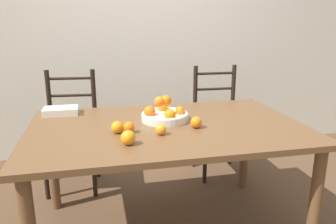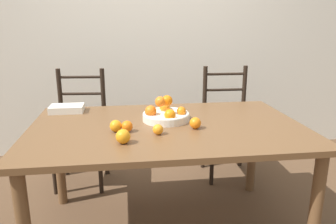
{
  "view_description": "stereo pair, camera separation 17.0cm",
  "coord_description": "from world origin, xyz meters",
  "px_view_note": "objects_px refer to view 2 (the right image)",
  "views": [
    {
      "loc": [
        -0.43,
        -1.93,
        1.39
      ],
      "look_at": [
        0.01,
        0.01,
        0.85
      ],
      "focal_mm": 35.0,
      "sensor_mm": 36.0,
      "label": 1
    },
    {
      "loc": [
        -0.26,
        -1.96,
        1.39
      ],
      "look_at": [
        0.01,
        0.01,
        0.85
      ],
      "focal_mm": 35.0,
      "sensor_mm": 36.0,
      "label": 2
    }
  ],
  "objects_px": {
    "orange_loose_3": "(116,126)",
    "chair_right": "(227,124)",
    "orange_loose_1": "(158,129)",
    "orange_loose_2": "(123,136)",
    "chair_left": "(81,130)",
    "orange_loose_4": "(195,123)",
    "fruit_bowl": "(166,114)",
    "book_stack": "(67,109)",
    "orange_loose_0": "(127,126)"
  },
  "relations": [
    {
      "from": "orange_loose_2",
      "to": "chair_left",
      "type": "relative_size",
      "value": 0.08
    },
    {
      "from": "fruit_bowl",
      "to": "orange_loose_3",
      "type": "relative_size",
      "value": 4.34
    },
    {
      "from": "chair_left",
      "to": "chair_right",
      "type": "relative_size",
      "value": 1.0
    },
    {
      "from": "orange_loose_0",
      "to": "orange_loose_2",
      "type": "height_order",
      "value": "orange_loose_2"
    },
    {
      "from": "orange_loose_2",
      "to": "chair_right",
      "type": "distance_m",
      "value": 1.5
    },
    {
      "from": "orange_loose_3",
      "to": "book_stack",
      "type": "relative_size",
      "value": 0.3
    },
    {
      "from": "orange_loose_1",
      "to": "book_stack",
      "type": "relative_size",
      "value": 0.26
    },
    {
      "from": "fruit_bowl",
      "to": "orange_loose_2",
      "type": "xyz_separation_m",
      "value": [
        -0.28,
        -0.39,
        -0.0
      ]
    },
    {
      "from": "orange_loose_3",
      "to": "chair_right",
      "type": "distance_m",
      "value": 1.38
    },
    {
      "from": "orange_loose_1",
      "to": "orange_loose_2",
      "type": "relative_size",
      "value": 0.78
    },
    {
      "from": "fruit_bowl",
      "to": "chair_right",
      "type": "xyz_separation_m",
      "value": [
        0.67,
        0.72,
        -0.33
      ]
    },
    {
      "from": "orange_loose_0",
      "to": "orange_loose_3",
      "type": "height_order",
      "value": "orange_loose_3"
    },
    {
      "from": "orange_loose_4",
      "to": "chair_right",
      "type": "height_order",
      "value": "chair_right"
    },
    {
      "from": "fruit_bowl",
      "to": "orange_loose_0",
      "type": "height_order",
      "value": "fruit_bowl"
    },
    {
      "from": "orange_loose_1",
      "to": "book_stack",
      "type": "xyz_separation_m",
      "value": [
        -0.6,
        0.58,
        -0.01
      ]
    },
    {
      "from": "fruit_bowl",
      "to": "orange_loose_3",
      "type": "bearing_deg",
      "value": -149.57
    },
    {
      "from": "orange_loose_0",
      "to": "chair_left",
      "type": "height_order",
      "value": "chair_left"
    },
    {
      "from": "orange_loose_0",
      "to": "orange_loose_2",
      "type": "distance_m",
      "value": 0.19
    },
    {
      "from": "orange_loose_0",
      "to": "chair_left",
      "type": "bearing_deg",
      "value": 113.4
    },
    {
      "from": "fruit_bowl",
      "to": "orange_loose_1",
      "type": "bearing_deg",
      "value": -106.24
    },
    {
      "from": "orange_loose_1",
      "to": "chair_left",
      "type": "xyz_separation_m",
      "value": [
        -0.58,
        1.0,
        -0.31
      ]
    },
    {
      "from": "orange_loose_0",
      "to": "book_stack",
      "type": "xyz_separation_m",
      "value": [
        -0.43,
        0.51,
        -0.01
      ]
    },
    {
      "from": "orange_loose_0",
      "to": "chair_left",
      "type": "distance_m",
      "value": 1.05
    },
    {
      "from": "orange_loose_2",
      "to": "orange_loose_1",
      "type": "bearing_deg",
      "value": 30.63
    },
    {
      "from": "chair_left",
      "to": "orange_loose_1",
      "type": "bearing_deg",
      "value": -54.84
    },
    {
      "from": "orange_loose_4",
      "to": "chair_right",
      "type": "xyz_separation_m",
      "value": [
        0.51,
        0.92,
        -0.32
      ]
    },
    {
      "from": "orange_loose_0",
      "to": "orange_loose_3",
      "type": "distance_m",
      "value": 0.07
    },
    {
      "from": "orange_loose_3",
      "to": "chair_left",
      "type": "distance_m",
      "value": 1.02
    },
    {
      "from": "orange_loose_0",
      "to": "book_stack",
      "type": "relative_size",
      "value": 0.29
    },
    {
      "from": "chair_left",
      "to": "chair_right",
      "type": "height_order",
      "value": "same"
    },
    {
      "from": "book_stack",
      "to": "orange_loose_1",
      "type": "bearing_deg",
      "value": -43.9
    },
    {
      "from": "chair_left",
      "to": "fruit_bowl",
      "type": "bearing_deg",
      "value": -42.61
    },
    {
      "from": "fruit_bowl",
      "to": "book_stack",
      "type": "distance_m",
      "value": 0.75
    },
    {
      "from": "orange_loose_0",
      "to": "orange_loose_2",
      "type": "bearing_deg",
      "value": -97.06
    },
    {
      "from": "orange_loose_0",
      "to": "orange_loose_4",
      "type": "distance_m",
      "value": 0.41
    },
    {
      "from": "chair_left",
      "to": "chair_right",
      "type": "distance_m",
      "value": 1.32
    },
    {
      "from": "book_stack",
      "to": "orange_loose_4",
      "type": "bearing_deg",
      "value": -30.86
    },
    {
      "from": "orange_loose_1",
      "to": "orange_loose_2",
      "type": "bearing_deg",
      "value": -149.37
    },
    {
      "from": "orange_loose_3",
      "to": "orange_loose_4",
      "type": "relative_size",
      "value": 1.01
    },
    {
      "from": "orange_loose_1",
      "to": "chair_left",
      "type": "relative_size",
      "value": 0.06
    },
    {
      "from": "orange_loose_1",
      "to": "book_stack",
      "type": "height_order",
      "value": "orange_loose_1"
    },
    {
      "from": "fruit_bowl",
      "to": "orange_loose_3",
      "type": "distance_m",
      "value": 0.37
    },
    {
      "from": "orange_loose_0",
      "to": "orange_loose_1",
      "type": "xyz_separation_m",
      "value": [
        0.18,
        -0.07,
        -0.0
      ]
    },
    {
      "from": "orange_loose_3",
      "to": "orange_loose_0",
      "type": "bearing_deg",
      "value": -9.74
    },
    {
      "from": "fruit_bowl",
      "to": "chair_right",
      "type": "relative_size",
      "value": 0.31
    },
    {
      "from": "orange_loose_1",
      "to": "orange_loose_4",
      "type": "height_order",
      "value": "orange_loose_4"
    },
    {
      "from": "fruit_bowl",
      "to": "chair_right",
      "type": "bearing_deg",
      "value": 47.27
    },
    {
      "from": "orange_loose_3",
      "to": "book_stack",
      "type": "distance_m",
      "value": 0.61
    },
    {
      "from": "book_stack",
      "to": "chair_right",
      "type": "bearing_deg",
      "value": 17.08
    },
    {
      "from": "book_stack",
      "to": "chair_left",
      "type": "bearing_deg",
      "value": 86.13
    }
  ]
}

